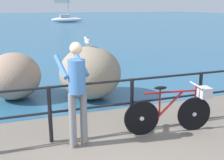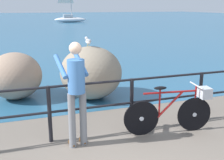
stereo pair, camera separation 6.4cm
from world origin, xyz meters
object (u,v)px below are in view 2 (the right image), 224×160
Objects in this scene: bicycle at (176,109)px; person_at_railing at (76,90)px; seagull at (88,41)px; sailboat at (70,17)px; breakwater_boulder_left at (15,76)px; breakwater_boulder_main at (91,73)px.

person_at_railing is at bearing -174.89° from bicycle.
bicycle is 4.95× the size of seagull.
bicycle is 36.29m from sailboat.
sailboat is at bearing 76.94° from breakwater_boulder_left.
seagull is 0.06× the size of sailboat.
person_at_railing is 2.60m from breakwater_boulder_main.
sailboat reaches higher than bicycle.
seagull is (1.79, -0.59, 0.88)m from breakwater_boulder_left.
sailboat is at bearing -16.47° from seagull.
person_at_railing is at bearing -110.09° from breakwater_boulder_main.
sailboat is at bearing 80.20° from breakwater_boulder_main.
seagull is 33.94m from sailboat.
breakwater_boulder_main is 1.10× the size of breakwater_boulder_left.
person_at_railing is 36.49m from sailboat.
sailboat reaches higher than seagull.
person_at_railing is at bearing 154.62° from seagull.
sailboat is at bearing 90.33° from bicycle.
breakwater_boulder_left is (-2.80, 3.13, 0.13)m from bicycle.
person_at_railing reaches higher than breakwater_boulder_left.
breakwater_boulder_left is at bearing 161.35° from breakwater_boulder_main.
breakwater_boulder_left is 33.71m from sailboat.
breakwater_boulder_main is at bearing -95.73° from sailboat.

